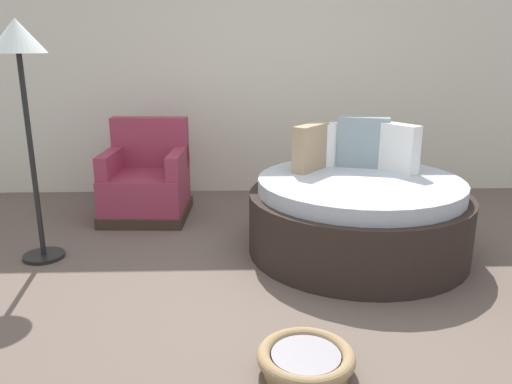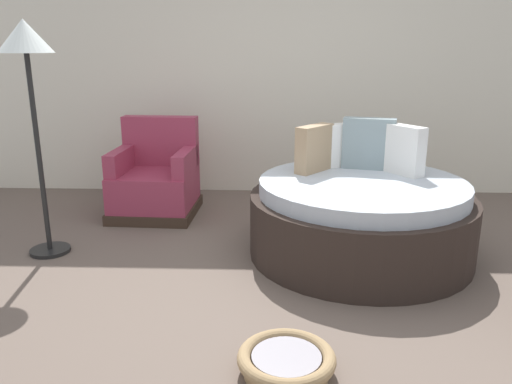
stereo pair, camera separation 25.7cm
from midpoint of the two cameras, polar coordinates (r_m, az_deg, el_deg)
ground_plane at (r=3.61m, az=6.61°, el=-11.13°), size 8.00×8.00×0.02m
back_wall at (r=5.79m, az=5.13°, el=15.24°), size 8.00×0.12×3.10m
round_daybed at (r=4.19m, az=13.31°, el=-2.61°), size 1.77×1.77×1.05m
red_armchair at (r=5.15m, az=-9.73°, el=1.20°), size 0.83×0.83×0.94m
pet_basket at (r=2.77m, az=6.21°, el=-18.42°), size 0.51×0.51×0.13m
floor_lamp at (r=4.18m, az=-22.58°, el=13.51°), size 0.40×0.40×1.82m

